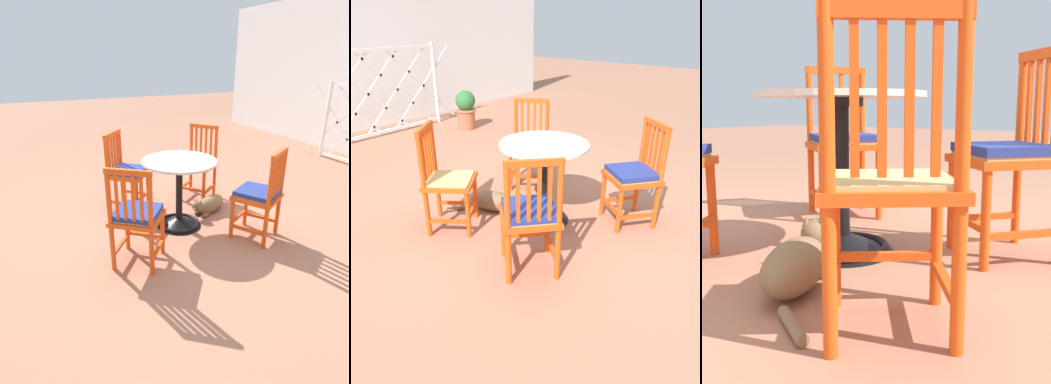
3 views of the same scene
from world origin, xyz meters
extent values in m
plane|color=#A36B51|center=(0.00, 0.00, 0.00)|extent=(24.00, 24.00, 0.00)
cylinder|color=white|center=(-1.36, 3.52, 0.66)|extent=(0.06, 0.06, 1.31)
cube|color=white|center=(-1.12, 3.52, 0.66)|extent=(1.19, 0.02, 1.19)
cube|color=white|center=(-1.12, 3.52, 0.66)|extent=(1.19, 0.02, 1.19)
cone|color=black|center=(-0.05, 0.00, 0.05)|extent=(0.48, 0.48, 0.10)
torus|color=black|center=(-0.05, 0.00, 0.03)|extent=(0.44, 0.44, 0.04)
cylinder|color=black|center=(-0.05, 0.00, 0.37)|extent=(0.07, 0.07, 0.66)
cylinder|color=black|center=(-0.05, 0.00, 0.68)|extent=(0.20, 0.20, 0.04)
cylinder|color=silver|center=(-0.05, 0.00, 0.72)|extent=(0.76, 0.76, 0.02)
cylinder|color=#E04C14|center=(0.42, 0.35, 0.23)|extent=(0.04, 0.04, 0.45)
cylinder|color=#E04C14|center=(0.24, 0.65, 0.23)|extent=(0.04, 0.04, 0.45)
cylinder|color=#E04C14|center=(0.71, 0.52, 0.46)|extent=(0.04, 0.04, 0.91)
cylinder|color=#E04C14|center=(0.54, 0.82, 0.46)|extent=(0.04, 0.04, 0.91)
cube|color=#E04C14|center=(0.56, 0.44, 0.14)|extent=(0.31, 0.19, 0.03)
cube|color=#E04C14|center=(0.39, 0.73, 0.14)|extent=(0.31, 0.19, 0.03)
cube|color=#E04C14|center=(0.33, 0.50, 0.17)|extent=(0.19, 0.31, 0.03)
cube|color=#E04C14|center=(0.48, 0.58, 0.43)|extent=(0.55, 0.55, 0.04)
cube|color=tan|center=(0.48, 0.58, 0.45)|extent=(0.48, 0.48, 0.02)
cube|color=#E04C14|center=(0.68, 0.58, 0.68)|extent=(0.03, 0.03, 0.39)
cube|color=#E04C14|center=(0.64, 0.64, 0.68)|extent=(0.03, 0.03, 0.39)
cube|color=#E04C14|center=(0.61, 0.70, 0.68)|extent=(0.03, 0.03, 0.39)
cube|color=#E04C14|center=(0.57, 0.76, 0.68)|extent=(0.03, 0.03, 0.39)
cube|color=#E04C14|center=(0.62, 0.67, 0.89)|extent=(0.22, 0.34, 0.04)
cube|color=navy|center=(0.48, 0.58, 0.48)|extent=(0.49, 0.49, 0.04)
cylinder|color=#E04C14|center=(-0.40, 0.50, 0.23)|extent=(0.04, 0.04, 0.45)
cylinder|color=#E04C14|center=(-0.68, 0.30, 0.23)|extent=(0.04, 0.04, 0.45)
cylinder|color=#E04C14|center=(-0.61, 0.78, 0.46)|extent=(0.04, 0.04, 0.91)
cylinder|color=#E04C14|center=(-0.88, 0.58, 0.46)|extent=(0.04, 0.04, 0.91)
cube|color=#E04C14|center=(-0.51, 0.64, 0.14)|extent=(0.22, 0.29, 0.03)
cube|color=#E04C14|center=(-0.78, 0.44, 0.14)|extent=(0.22, 0.29, 0.03)
cube|color=#E04C14|center=(-0.54, 0.40, 0.17)|extent=(0.29, 0.22, 0.03)
cube|color=#E04C14|center=(-0.64, 0.54, 0.43)|extent=(0.56, 0.56, 0.04)
cube|color=tan|center=(-0.64, 0.54, 0.45)|extent=(0.49, 0.49, 0.02)
cube|color=#E04C14|center=(-0.66, 0.74, 0.68)|extent=(0.03, 0.03, 0.39)
cube|color=#E04C14|center=(-0.72, 0.70, 0.68)|extent=(0.03, 0.03, 0.39)
cube|color=#E04C14|center=(-0.77, 0.66, 0.68)|extent=(0.03, 0.03, 0.39)
cube|color=#E04C14|center=(-0.82, 0.62, 0.68)|extent=(0.03, 0.03, 0.39)
cube|color=#E04C14|center=(-0.74, 0.68, 0.89)|extent=(0.33, 0.25, 0.04)
cylinder|color=#E04C14|center=(-0.70, -0.11, 0.23)|extent=(0.04, 0.04, 0.45)
cylinder|color=#E04C14|center=(-0.44, -0.34, 0.23)|extent=(0.04, 0.04, 0.45)
cylinder|color=#E04C14|center=(-0.92, -0.36, 0.46)|extent=(0.04, 0.04, 0.91)
cylinder|color=#E04C14|center=(-0.67, -0.59, 0.46)|extent=(0.04, 0.04, 0.91)
cube|color=#E04C14|center=(-0.81, -0.24, 0.14)|extent=(0.25, 0.27, 0.03)
cube|color=#E04C14|center=(-0.56, -0.46, 0.14)|extent=(0.25, 0.27, 0.03)
cube|color=#E04C14|center=(-0.57, -0.22, 0.17)|extent=(0.27, 0.25, 0.03)
cube|color=#E04C14|center=(-0.68, -0.35, 0.43)|extent=(0.56, 0.56, 0.04)
cube|color=tan|center=(-0.68, -0.35, 0.45)|extent=(0.49, 0.49, 0.02)
cube|color=#E04C14|center=(-0.87, -0.41, 0.68)|extent=(0.03, 0.03, 0.39)
cube|color=#E04C14|center=(-0.82, -0.45, 0.68)|extent=(0.03, 0.03, 0.39)
cube|color=#E04C14|center=(-0.77, -0.50, 0.68)|extent=(0.03, 0.03, 0.39)
cube|color=#E04C14|center=(-0.72, -0.54, 0.68)|extent=(0.03, 0.03, 0.39)
cube|color=#E04C14|center=(-0.80, -0.48, 0.89)|extent=(0.30, 0.28, 0.04)
cube|color=navy|center=(-0.68, -0.35, 0.48)|extent=(0.51, 0.51, 0.04)
cylinder|color=#E04C14|center=(0.17, -0.64, 0.23)|extent=(0.04, 0.04, 0.45)
cylinder|color=#E04C14|center=(0.38, -0.37, 0.23)|extent=(0.04, 0.04, 0.45)
cylinder|color=#E04C14|center=(0.43, -0.85, 0.46)|extent=(0.04, 0.04, 0.91)
cylinder|color=#E04C14|center=(0.64, -0.58, 0.46)|extent=(0.04, 0.04, 0.91)
cube|color=#E04C14|center=(0.30, -0.75, 0.14)|extent=(0.28, 0.23, 0.03)
cube|color=#E04C14|center=(0.51, -0.48, 0.14)|extent=(0.28, 0.23, 0.03)
cube|color=#E04C14|center=(0.27, -0.51, 0.17)|extent=(0.23, 0.28, 0.03)
cube|color=#E04C14|center=(0.41, -0.61, 0.43)|extent=(0.56, 0.56, 0.04)
cube|color=tan|center=(0.41, -0.61, 0.45)|extent=(0.49, 0.49, 0.02)
cube|color=#E04C14|center=(0.48, -0.80, 0.68)|extent=(0.03, 0.03, 0.39)
cube|color=#E04C14|center=(0.52, -0.74, 0.68)|extent=(0.03, 0.03, 0.39)
cube|color=#E04C14|center=(0.56, -0.69, 0.68)|extent=(0.03, 0.03, 0.39)
cube|color=#E04C14|center=(0.60, -0.64, 0.68)|extent=(0.03, 0.03, 0.39)
cube|color=#E04C14|center=(0.54, -0.72, 0.89)|extent=(0.26, 0.32, 0.04)
cube|color=navy|center=(0.41, -0.61, 0.48)|extent=(0.51, 0.51, 0.04)
ellipsoid|color=brown|center=(-0.21, 0.48, 0.10)|extent=(0.36, 0.48, 0.19)
ellipsoid|color=silver|center=(-0.17, 0.39, 0.08)|extent=(0.21, 0.22, 0.14)
sphere|color=brown|center=(-0.11, 0.25, 0.15)|extent=(0.12, 0.12, 0.12)
ellipsoid|color=silver|center=(-0.09, 0.22, 0.14)|extent=(0.07, 0.06, 0.04)
cone|color=brown|center=(-0.08, 0.28, 0.20)|extent=(0.04, 0.04, 0.04)
cone|color=brown|center=(-0.14, 0.25, 0.20)|extent=(0.04, 0.04, 0.04)
ellipsoid|color=brown|center=(-0.09, 0.35, 0.03)|extent=(0.10, 0.13, 0.05)
ellipsoid|color=brown|center=(-0.19, 0.31, 0.03)|extent=(0.10, 0.13, 0.05)
cylinder|color=brown|center=(-0.42, 0.73, 0.02)|extent=(0.21, 0.15, 0.04)
camera|label=1|loc=(2.78, -1.38, 1.68)|focal=30.62mm
camera|label=2|loc=(-2.44, -1.75, 1.69)|focal=34.45mm
camera|label=3|loc=(-1.36, 1.70, 0.66)|focal=44.63mm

